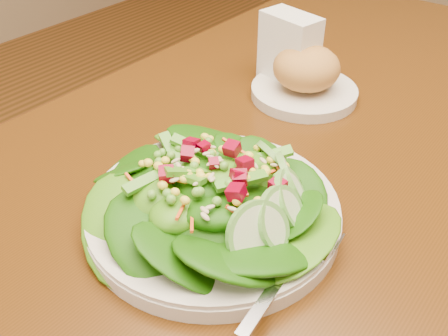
% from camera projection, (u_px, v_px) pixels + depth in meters
% --- Properties ---
extents(dining_table, '(0.90, 1.40, 0.75)m').
position_uv_depth(dining_table, '(339.00, 211.00, 0.75)').
color(dining_table, '#452409').
rests_on(dining_table, ground_plane).
extents(salad_plate, '(0.29, 0.29, 0.08)m').
position_uv_depth(salad_plate, '(220.00, 202.00, 0.56)').
color(salad_plate, silver).
rests_on(salad_plate, dining_table).
extents(bread_plate, '(0.17, 0.17, 0.09)m').
position_uv_depth(bread_plate, '(305.00, 77.00, 0.80)').
color(bread_plate, silver).
rests_on(bread_plate, dining_table).
extents(napkin_holder, '(0.10, 0.07, 0.12)m').
position_uv_depth(napkin_holder, '(289.00, 50.00, 0.81)').
color(napkin_holder, white).
rests_on(napkin_holder, dining_table).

